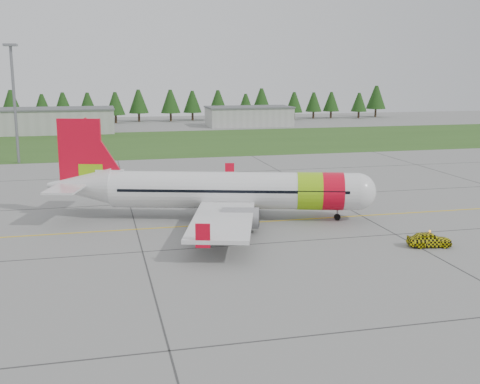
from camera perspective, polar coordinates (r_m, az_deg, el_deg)
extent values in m
plane|color=gray|center=(58.04, 5.75, -4.64)|extent=(320.00, 320.00, 0.00)
cylinder|color=silver|center=(65.54, -0.61, 0.17)|extent=(26.85, 11.43, 4.02)
sphere|color=silver|center=(66.10, 11.06, 0.05)|extent=(4.02, 4.02, 4.02)
cone|color=silver|center=(68.64, -14.93, 0.60)|extent=(8.06, 5.89, 4.02)
cube|color=black|center=(66.07, 11.34, 0.35)|extent=(2.34, 3.04, 0.58)
cylinder|color=#89C80F|center=(65.56, 6.60, 0.09)|extent=(3.73, 4.69, 4.10)
cylinder|color=red|center=(65.77, 8.75, 0.07)|extent=(3.33, 4.57, 4.10)
cube|color=silver|center=(65.81, -1.06, -0.80)|extent=(14.76, 33.24, 0.37)
cube|color=red|center=(81.83, -0.99, 2.05)|extent=(1.24, 0.53, 2.06)
cube|color=red|center=(49.92, -3.54, -4.16)|extent=(1.24, 0.53, 2.06)
cylinder|color=gray|center=(71.38, 0.50, -0.28)|extent=(4.17, 3.12, 2.16)
cylinder|color=gray|center=(60.34, 0.04, -2.49)|extent=(4.17, 3.12, 2.16)
cube|color=red|center=(68.03, -14.92, 3.46)|extent=(4.65, 1.70, 7.83)
cube|color=#89C80F|center=(68.03, -13.91, 1.57)|extent=(2.69, 1.17, 2.47)
cube|color=silver|center=(68.75, -15.35, 0.81)|extent=(6.51, 12.30, 0.23)
cylinder|color=slate|center=(66.37, 9.22, -2.03)|extent=(0.19, 0.19, 1.44)
cylinder|color=black|center=(66.45, 9.21, -2.34)|extent=(0.75, 0.47, 0.70)
cylinder|color=slate|center=(68.93, -1.74, -1.15)|extent=(0.23, 0.23, 1.96)
cylinder|color=black|center=(69.06, -2.08, -1.51)|extent=(1.16, 0.75, 1.07)
cylinder|color=slate|center=(63.33, -2.17, -2.30)|extent=(0.23, 0.23, 1.96)
cylinder|color=black|center=(63.48, -2.53, -2.68)|extent=(1.16, 0.75, 1.07)
imported|color=#FDF20E|center=(58.13, 17.59, -3.04)|extent=(1.66, 1.86, 4.06)
cube|color=#30561E|center=(136.80, -5.61, 4.72)|extent=(320.00, 50.00, 0.03)
cube|color=gold|center=(65.37, 3.45, -2.75)|extent=(120.00, 0.25, 0.02)
cube|color=#A8A8A3|center=(163.50, -17.57, 6.40)|extent=(32.00, 14.00, 6.00)
cube|color=#A8A8A3|center=(176.57, 0.84, 7.15)|extent=(24.00, 12.00, 5.20)
cylinder|color=slate|center=(111.55, -20.58, 7.67)|extent=(0.50, 0.50, 20.00)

